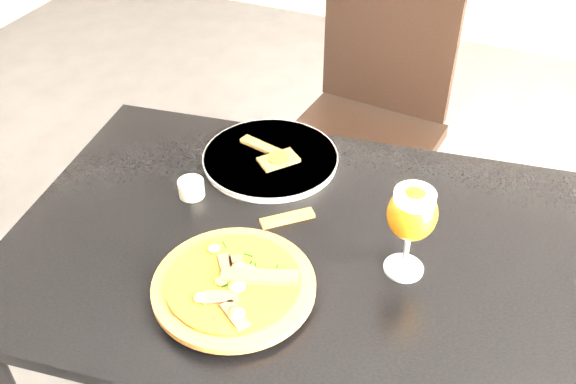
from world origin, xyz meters
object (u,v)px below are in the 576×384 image
at_px(dining_table, 302,274).
at_px(chair_far, 367,121).
at_px(pizza, 235,284).
at_px(beer_glass, 412,214).

height_order(dining_table, chair_far, chair_far).
relative_size(dining_table, chair_far, 1.32).
xyz_separation_m(pizza, beer_glass, (0.27, 0.18, 0.12)).
xyz_separation_m(dining_table, chair_far, (-0.10, 0.81, -0.12)).
xyz_separation_m(chair_far, beer_glass, (0.31, -0.80, 0.35)).
height_order(pizza, beer_glass, beer_glass).
distance_m(chair_far, beer_glass, 0.93).
height_order(dining_table, pizza, pizza).
xyz_separation_m(chair_far, pizza, (0.04, -0.99, 0.23)).
distance_m(dining_table, beer_glass, 0.31).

